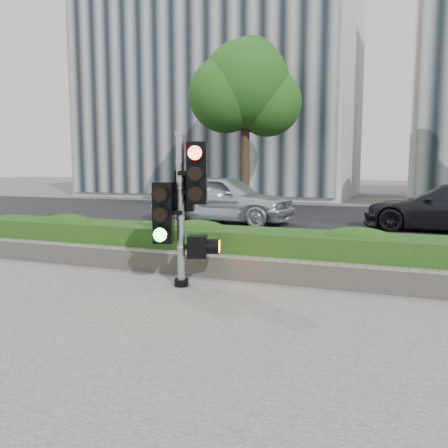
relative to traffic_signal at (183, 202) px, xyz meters
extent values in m
plane|color=#51514C|center=(0.81, -1.19, -1.26)|extent=(120.00, 120.00, 0.00)
cube|color=#9E9389|center=(0.81, -3.69, -1.24)|extent=(16.00, 11.00, 0.03)
cube|color=black|center=(0.81, 8.81, -1.25)|extent=(60.00, 13.00, 0.02)
cube|color=gray|center=(0.81, 1.96, -1.20)|extent=(60.00, 0.25, 0.12)
cube|color=gray|center=(0.81, 0.71, -1.06)|extent=(12.00, 0.32, 0.34)
cube|color=#387524|center=(0.81, 1.36, -0.89)|extent=(12.00, 1.00, 0.68)
cube|color=#B7B7B2|center=(-8.19, 21.81, 6.24)|extent=(16.00, 9.00, 15.00)
cylinder|color=black|center=(-3.69, 13.31, 0.76)|extent=(0.36, 0.36, 4.03)
sphere|color=#1D3F12|center=(-3.69, 13.31, 3.93)|extent=(3.74, 3.74, 3.74)
sphere|color=#1D3F12|center=(-2.83, 13.67, 3.21)|extent=(2.88, 2.88, 2.88)
sphere|color=#1D3F12|center=(-4.41, 12.88, 3.49)|extent=(3.17, 3.17, 3.17)
sphere|color=#1D3F12|center=(-3.69, 14.03, 4.79)|extent=(2.59, 2.59, 2.59)
cylinder|color=black|center=(-0.02, -0.04, -1.17)|extent=(0.21, 0.21, 0.11)
cylinder|color=gray|center=(-0.02, -0.04, -0.14)|extent=(0.11, 0.11, 2.17)
cylinder|color=gray|center=(-0.02, -0.04, 0.97)|extent=(0.14, 0.14, 0.05)
cube|color=#FF1107|center=(0.22, 0.01, 0.41)|extent=(0.35, 0.35, 0.87)
cube|color=#14E51E|center=(-0.24, -0.15, -0.15)|extent=(0.35, 0.35, 0.87)
cube|color=black|center=(-0.07, 0.20, 0.15)|extent=(0.35, 0.35, 0.59)
cube|color=orange|center=(0.19, 0.07, -0.65)|extent=(0.35, 0.35, 0.32)
imported|color=silver|center=(-2.42, 7.55, -0.48)|extent=(4.55, 2.08, 1.52)
camera|label=1|loc=(3.06, -6.08, 0.50)|focal=38.00mm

